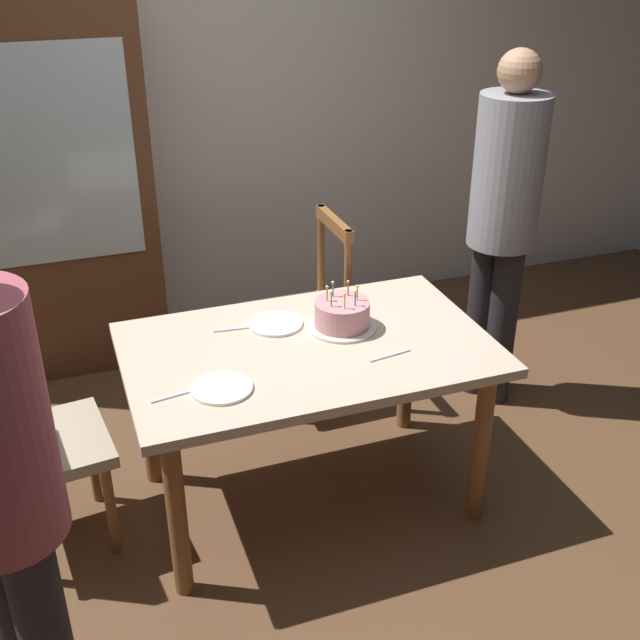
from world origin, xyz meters
TOP-DOWN VIEW (x-y plane):
  - ground at (0.00, 0.00)m, footprint 6.40×6.40m
  - back_wall at (0.00, 1.85)m, footprint 6.40×0.10m
  - dining_table at (0.00, 0.00)m, footprint 1.41×0.88m
  - birthday_cake at (0.18, 0.09)m, footprint 0.28×0.28m
  - plate_near_celebrant at (-0.39, -0.20)m, footprint 0.22×0.22m
  - plate_far_side at (-0.07, 0.20)m, footprint 0.22×0.22m
  - fork_near_celebrant at (-0.55, -0.18)m, footprint 0.18×0.05m
  - fork_far_side at (-0.23, 0.22)m, footprint 0.18×0.03m
  - fork_near_guest at (0.26, -0.18)m, footprint 0.18×0.04m
  - chair_spindle_back at (0.23, 0.76)m, footprint 0.44×0.44m
  - chair_upholstered at (-1.09, 0.08)m, footprint 0.49×0.49m
  - person_guest at (1.12, 0.46)m, footprint 0.32×0.32m
  - china_cabinet at (-0.90, 1.56)m, footprint 1.10×0.45m

SIDE VIEW (x-z plane):
  - ground at x=0.00m, z-range 0.00..0.00m
  - chair_spindle_back at x=0.23m, z-range -0.02..0.93m
  - chair_upholstered at x=-1.09m, z-range 0.06..1.01m
  - dining_table at x=0.00m, z-range 0.27..1.01m
  - fork_near_celebrant at x=-0.55m, z-range 0.74..0.75m
  - fork_far_side at x=-0.23m, z-range 0.74..0.75m
  - fork_near_guest at x=0.26m, z-range 0.74..0.75m
  - plate_near_celebrant at x=-0.39m, z-range 0.74..0.75m
  - plate_far_side at x=-0.07m, z-range 0.74..0.75m
  - birthday_cake at x=0.18m, z-range 0.71..0.89m
  - china_cabinet at x=-0.90m, z-range 0.00..1.90m
  - person_guest at x=1.12m, z-range 0.12..1.84m
  - back_wall at x=0.00m, z-range 0.00..2.60m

